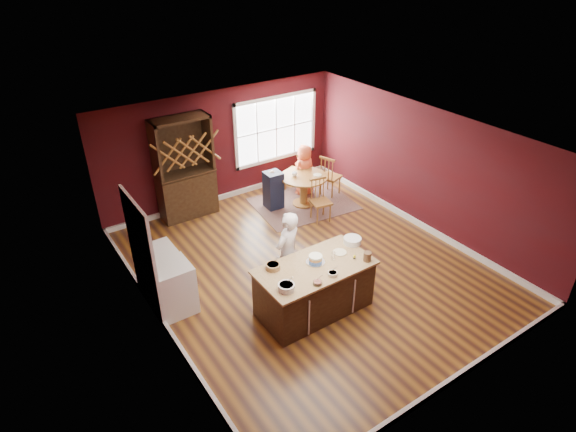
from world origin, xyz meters
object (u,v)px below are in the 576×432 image
(high_chair, at_px, (273,189))
(dryer, at_px, (160,270))
(baker, at_px, (288,253))
(hutch, at_px, (185,168))
(chair_east, at_px, (331,175))
(toddler, at_px, (269,176))
(layer_cake, at_px, (316,259))
(chair_south, at_px, (321,200))
(dining_table, at_px, (304,184))
(kitchen_island, at_px, (314,289))
(washer, at_px, (173,288))
(chair_north, at_px, (295,170))
(seated_woman, at_px, (304,170))

(high_chair, bearing_deg, dryer, -153.96)
(baker, height_order, hutch, hutch)
(chair_east, height_order, toddler, chair_east)
(layer_cake, height_order, toddler, layer_cake)
(layer_cake, relative_size, toddler, 1.23)
(chair_east, height_order, dryer, chair_east)
(chair_south, distance_m, hutch, 3.12)
(dining_table, xyz_separation_m, chair_east, (0.85, 0.05, -0.00))
(kitchen_island, height_order, washer, washer)
(chair_north, bearing_deg, baker, 28.73)
(chair_south, height_order, dryer, chair_south)
(high_chair, bearing_deg, seated_woman, 10.46)
(seated_woman, xyz_separation_m, hutch, (-2.81, 0.66, 0.52))
(dining_table, distance_m, high_chair, 0.74)
(layer_cake, distance_m, chair_south, 2.99)
(high_chair, distance_m, toddler, 0.35)
(kitchen_island, distance_m, chair_south, 3.07)
(hutch, bearing_deg, kitchen_island, -84.37)
(baker, xyz_separation_m, washer, (-1.93, 0.61, -0.34))
(seated_woman, height_order, dryer, seated_woman)
(layer_cake, xyz_separation_m, toddler, (1.24, 3.45, -0.18))
(kitchen_island, bearing_deg, chair_north, 59.37)
(dryer, bearing_deg, chair_north, 24.76)
(washer, bearing_deg, dryer, 90.00)
(kitchen_island, height_order, chair_north, chair_north)
(hutch, bearing_deg, layer_cake, -83.23)
(layer_cake, distance_m, seated_woman, 4.24)
(kitchen_island, distance_m, seated_woman, 4.34)
(dryer, bearing_deg, chair_south, 5.71)
(baker, distance_m, chair_south, 2.62)
(washer, bearing_deg, chair_east, 21.27)
(hutch, height_order, dryer, hutch)
(high_chair, distance_m, washer, 4.00)
(chair_east, relative_size, high_chair, 1.13)
(chair_north, distance_m, toddler, 1.15)
(dryer, bearing_deg, chair_east, 14.51)
(hutch, relative_size, washer, 2.53)
(kitchen_island, height_order, chair_east, chair_east)
(dining_table, height_order, high_chair, high_chair)
(chair_north, bearing_deg, chair_south, 51.38)
(baker, distance_m, layer_cake, 0.67)
(seated_woman, distance_m, toddler, 1.09)
(chair_south, relative_size, dryer, 1.11)
(chair_east, distance_m, dryer, 5.07)
(chair_east, relative_size, toddler, 4.10)
(baker, xyz_separation_m, toddler, (1.38, 2.82, 0.01))
(toddler, distance_m, dryer, 3.68)
(layer_cake, xyz_separation_m, seated_woman, (2.32, 3.53, -0.33))
(baker, bearing_deg, toddler, -135.83)
(seated_woman, bearing_deg, dining_table, 44.30)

